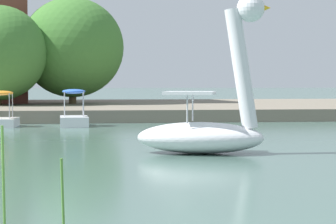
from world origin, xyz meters
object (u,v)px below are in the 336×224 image
tree_willow_near_path (72,48)px  swan_boat (208,120)px  pedal_boat_blue (74,116)px  pedal_boat_orange (1,116)px

tree_willow_near_path → swan_boat: bearing=-82.1°
pedal_boat_blue → tree_willow_near_path: bearing=90.2°
swan_boat → tree_willow_near_path: size_ratio=0.49×
tree_willow_near_path → pedal_boat_blue: bearing=-89.8°
swan_boat → pedal_boat_blue: swan_boat is taller
swan_boat → tree_willow_near_path: 24.96m
swan_boat → pedal_boat_orange: 13.55m
pedal_boat_orange → tree_willow_near_path: bearing=76.8°
pedal_boat_blue → pedal_boat_orange: pedal_boat_blue is taller
pedal_boat_blue → pedal_boat_orange: (-2.99, -0.01, -0.00)m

